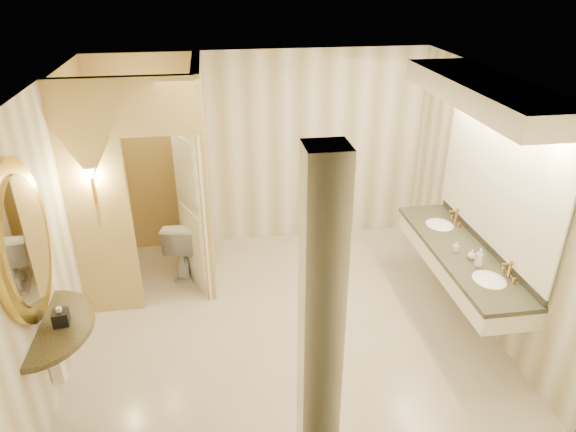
# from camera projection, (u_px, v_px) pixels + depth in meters

# --- Properties ---
(floor) EXTENTS (4.50, 4.50, 0.00)m
(floor) POSITION_uv_depth(u_px,v_px,m) (283.00, 319.00, 5.90)
(floor) COLOR beige
(floor) RESTS_ON ground
(ceiling) EXTENTS (4.50, 4.50, 0.00)m
(ceiling) POSITION_uv_depth(u_px,v_px,m) (282.00, 82.00, 4.70)
(ceiling) COLOR silver
(ceiling) RESTS_ON wall_back
(wall_back) EXTENTS (4.50, 0.02, 2.70)m
(wall_back) POSITION_uv_depth(u_px,v_px,m) (262.00, 151.00, 7.07)
(wall_back) COLOR silver
(wall_back) RESTS_ON floor
(wall_front) EXTENTS (4.50, 0.02, 2.70)m
(wall_front) POSITION_uv_depth(u_px,v_px,m) (323.00, 341.00, 3.53)
(wall_front) COLOR silver
(wall_front) RESTS_ON floor
(wall_left) EXTENTS (0.02, 4.00, 2.70)m
(wall_left) POSITION_uv_depth(u_px,v_px,m) (54.00, 229.00, 5.00)
(wall_left) COLOR silver
(wall_left) RESTS_ON floor
(wall_right) EXTENTS (0.02, 4.00, 2.70)m
(wall_right) POSITION_uv_depth(u_px,v_px,m) (486.00, 201.00, 5.60)
(wall_right) COLOR silver
(wall_right) RESTS_ON floor
(toilet_closet) EXTENTS (1.50, 1.55, 2.70)m
(toilet_closet) POSITION_uv_depth(u_px,v_px,m) (176.00, 182.00, 5.99)
(toilet_closet) COLOR #DDC473
(toilet_closet) RESTS_ON floor
(wall_sconce) EXTENTS (0.14, 0.14, 0.42)m
(wall_sconce) POSITION_uv_depth(u_px,v_px,m) (91.00, 175.00, 5.25)
(wall_sconce) COLOR #BB7F3C
(wall_sconce) RESTS_ON toilet_closet
(vanity) EXTENTS (0.75, 2.41, 2.09)m
(vanity) POSITION_uv_depth(u_px,v_px,m) (476.00, 186.00, 5.26)
(vanity) COLOR white
(vanity) RESTS_ON floor
(console_shelf) EXTENTS (1.08, 1.08, 1.99)m
(console_shelf) POSITION_uv_depth(u_px,v_px,m) (31.00, 280.00, 4.21)
(console_shelf) COLOR black
(console_shelf) RESTS_ON floor
(pillar) EXTENTS (0.29, 0.29, 2.70)m
(pillar) POSITION_uv_depth(u_px,v_px,m) (321.00, 323.00, 3.71)
(pillar) COLOR white
(pillar) RESTS_ON floor
(tissue_box) EXTENTS (0.14, 0.14, 0.13)m
(tissue_box) POSITION_uv_depth(u_px,v_px,m) (61.00, 318.00, 4.42)
(tissue_box) COLOR black
(tissue_box) RESTS_ON console_shelf
(toilet) EXTENTS (0.59, 0.84, 0.79)m
(toilet) POSITION_uv_depth(u_px,v_px,m) (186.00, 244.00, 6.68)
(toilet) COLOR white
(toilet) RESTS_ON floor
(soap_bottle_a) EXTENTS (0.06, 0.06, 0.12)m
(soap_bottle_a) POSITION_uv_depth(u_px,v_px,m) (456.00, 247.00, 5.52)
(soap_bottle_a) COLOR beige
(soap_bottle_a) RESTS_ON vanity
(soap_bottle_b) EXTENTS (0.11, 0.11, 0.11)m
(soap_bottle_b) POSITION_uv_depth(u_px,v_px,m) (472.00, 254.00, 5.39)
(soap_bottle_b) COLOR silver
(soap_bottle_b) RESTS_ON vanity
(soap_bottle_c) EXTENTS (0.10, 0.10, 0.21)m
(soap_bottle_c) POSITION_uv_depth(u_px,v_px,m) (479.00, 257.00, 5.24)
(soap_bottle_c) COLOR #C6B28C
(soap_bottle_c) RESTS_ON vanity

